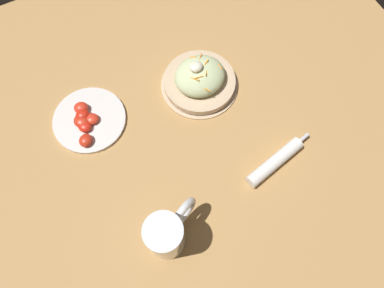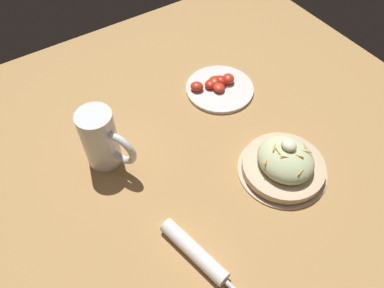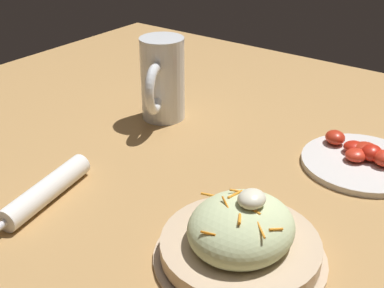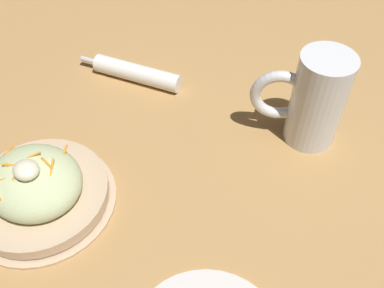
# 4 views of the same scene
# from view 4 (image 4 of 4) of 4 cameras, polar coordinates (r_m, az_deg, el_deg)

# --- Properties ---
(ground_plane) EXTENTS (1.43, 1.43, 0.00)m
(ground_plane) POSITION_cam_4_polar(r_m,az_deg,el_deg) (0.71, -5.45, -1.01)
(ground_plane) COLOR #B2844C
(salad_plate) EXTENTS (0.22, 0.22, 0.10)m
(salad_plate) POSITION_cam_4_polar(r_m,az_deg,el_deg) (0.66, -19.69, -5.60)
(salad_plate) COLOR #D1B28E
(salad_plate) RESTS_ON ground_plane
(beer_mug) EXTENTS (0.14, 0.10, 0.16)m
(beer_mug) POSITION_cam_4_polar(r_m,az_deg,el_deg) (0.71, 15.70, 5.09)
(beer_mug) COLOR white
(beer_mug) RESTS_ON ground_plane
(napkin_roll) EXTENTS (0.21, 0.07, 0.03)m
(napkin_roll) POSITION_cam_4_polar(r_m,az_deg,el_deg) (0.84, -7.36, 9.27)
(napkin_roll) COLOR white
(napkin_roll) RESTS_ON ground_plane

